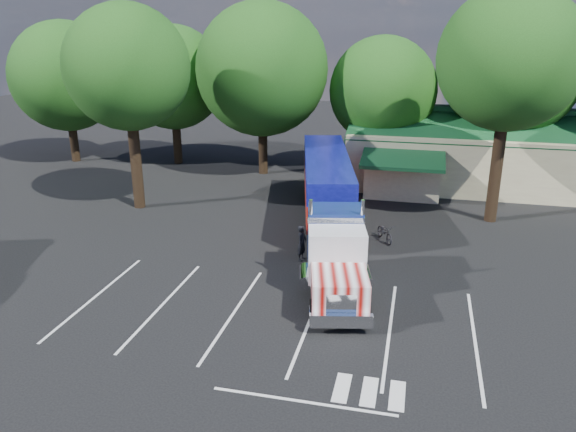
% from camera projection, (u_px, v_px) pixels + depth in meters
% --- Properties ---
extents(ground, '(120.00, 120.00, 0.00)m').
position_uv_depth(ground, '(271.00, 257.00, 28.84)').
color(ground, black).
rests_on(ground, ground).
extents(event_hall, '(24.20, 14.12, 5.55)m').
position_uv_depth(event_hall, '(513.00, 154.00, 41.48)').
color(event_hall, '#C2BC90').
rests_on(event_hall, ground).
extents(tree_row_a, '(9.00, 9.00, 11.68)m').
position_uv_depth(tree_row_a, '(66.00, 76.00, 46.47)').
color(tree_row_a, black).
rests_on(tree_row_a, ground).
extents(tree_row_b, '(8.40, 8.40, 11.35)m').
position_uv_depth(tree_row_b, '(173.00, 78.00, 45.71)').
color(tree_row_b, black).
rests_on(tree_row_b, ground).
extents(tree_row_c, '(10.00, 10.00, 13.05)m').
position_uv_depth(tree_row_c, '(262.00, 70.00, 42.19)').
color(tree_row_c, black).
rests_on(tree_row_c, ground).
extents(tree_row_d, '(8.00, 8.00, 10.60)m').
position_uv_depth(tree_row_d, '(383.00, 91.00, 41.89)').
color(tree_row_d, black).
rests_on(tree_row_d, ground).
extents(tree_row_e, '(9.60, 9.60, 12.90)m').
position_uv_depth(tree_row_e, '(512.00, 72.00, 39.89)').
color(tree_row_e, black).
rests_on(tree_row_e, ground).
extents(tree_near_left, '(7.60, 7.60, 12.65)m').
position_uv_depth(tree_near_left, '(127.00, 68.00, 33.77)').
color(tree_near_left, black).
rests_on(tree_near_left, ground).
extents(tree_near_right, '(8.00, 8.00, 13.50)m').
position_uv_depth(tree_near_right, '(510.00, 60.00, 31.04)').
color(tree_near_right, black).
rests_on(tree_near_right, ground).
extents(semi_truck, '(6.63, 20.03, 4.18)m').
position_uv_depth(semi_truck, '(328.00, 195.00, 31.11)').
color(semi_truck, black).
rests_on(semi_truck, ground).
extents(woman, '(0.58, 0.75, 1.85)m').
position_uv_depth(woman, '(302.00, 243.00, 28.19)').
color(woman, black).
rests_on(woman, ground).
extents(bicycle, '(1.46, 2.00, 1.00)m').
position_uv_depth(bicycle, '(385.00, 232.00, 30.83)').
color(bicycle, black).
rests_on(bicycle, ground).
extents(silver_sedan, '(4.90, 2.39, 1.55)m').
position_uv_depth(silver_sedan, '(491.00, 185.00, 38.83)').
color(silver_sedan, '#AFB2B7').
rests_on(silver_sedan, ground).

